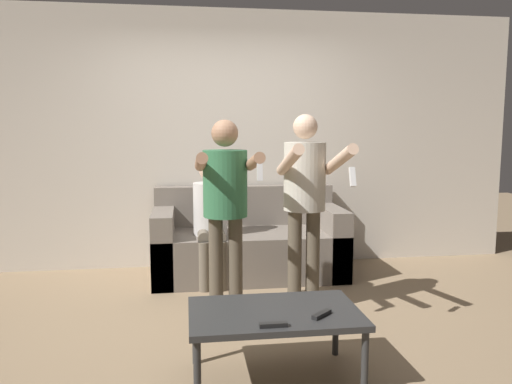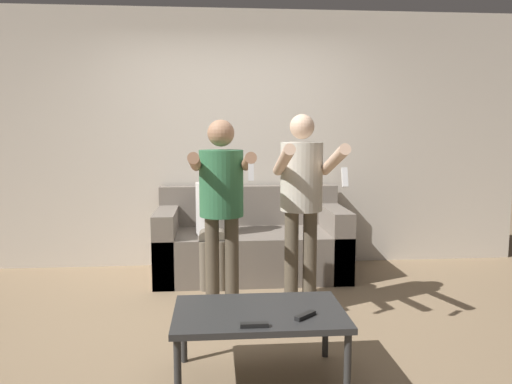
# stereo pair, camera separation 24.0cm
# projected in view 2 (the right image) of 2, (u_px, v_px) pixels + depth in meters

# --- Properties ---
(ground_plane) EXTENTS (14.00, 14.00, 0.00)m
(ground_plane) POSITION_uv_depth(u_px,v_px,m) (236.00, 324.00, 3.76)
(ground_plane) COLOR #937A5B
(wall_back) EXTENTS (6.40, 0.06, 2.70)m
(wall_back) POSITION_uv_depth(u_px,v_px,m) (228.00, 140.00, 5.32)
(wall_back) COLOR beige
(wall_back) RESTS_ON ground_plane
(couch) EXTENTS (1.87, 0.87, 0.87)m
(couch) POSITION_uv_depth(u_px,v_px,m) (251.00, 245.00, 5.01)
(couch) COLOR slate
(couch) RESTS_ON ground_plane
(person_standing_left) EXTENTS (0.46, 0.72, 1.53)m
(person_standing_left) POSITION_uv_depth(u_px,v_px,m) (221.00, 195.00, 3.81)
(person_standing_left) COLOR brown
(person_standing_left) RESTS_ON ground_plane
(person_standing_right) EXTENTS (0.45, 0.79, 1.57)m
(person_standing_right) POSITION_uv_depth(u_px,v_px,m) (302.00, 191.00, 3.85)
(person_standing_right) COLOR brown
(person_standing_right) RESTS_ON ground_plane
(person_seated) EXTENTS (0.32, 0.54, 1.18)m
(person_seated) POSITION_uv_depth(u_px,v_px,m) (213.00, 214.00, 4.74)
(person_seated) COLOR #6B6051
(person_seated) RESTS_ON ground_plane
(coffee_table) EXTENTS (0.98, 0.61, 0.42)m
(coffee_table) POSITION_uv_depth(u_px,v_px,m) (259.00, 317.00, 2.88)
(coffee_table) COLOR #2D2D2D
(coffee_table) RESTS_ON ground_plane
(remote_near) EXTENTS (0.15, 0.04, 0.02)m
(remote_near) POSITION_uv_depth(u_px,v_px,m) (254.00, 325.00, 2.63)
(remote_near) COLOR black
(remote_near) RESTS_ON coffee_table
(remote_far) EXTENTS (0.14, 0.13, 0.02)m
(remote_far) POSITION_uv_depth(u_px,v_px,m) (305.00, 316.00, 2.76)
(remote_far) COLOR black
(remote_far) RESTS_ON coffee_table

